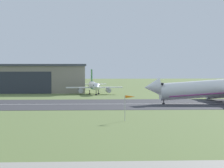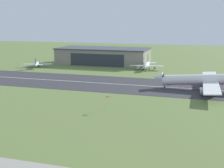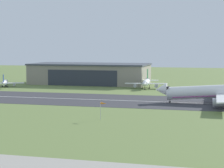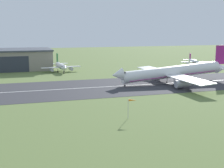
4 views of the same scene
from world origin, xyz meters
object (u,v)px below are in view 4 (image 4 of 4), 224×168
Objects in this scene: airplane_parked_west at (61,66)px; windsock_pole at (132,101)px; airplane_parked_centre at (193,61)px; airplane_landing at (172,72)px.

windsock_pole is (5.23, -100.97, 1.68)m from airplane_parked_west.
airplane_parked_centre is 3.32× the size of windsock_pole.
airplane_parked_centre is at bearing 51.34° from windsock_pole.
windsock_pole is (-37.66, -47.38, -0.14)m from airplane_landing.
windsock_pole is at bearing -128.66° from airplane_parked_centre.
airplane_parked_west is at bearing -176.44° from airplane_parked_centre.
airplane_parked_west reaches higher than windsock_pole.
airplane_parked_centre is (47.63, 59.23, -2.39)m from airplane_landing.
airplane_parked_west is at bearing 128.67° from airplane_landing.
airplane_landing is at bearing 51.52° from windsock_pole.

